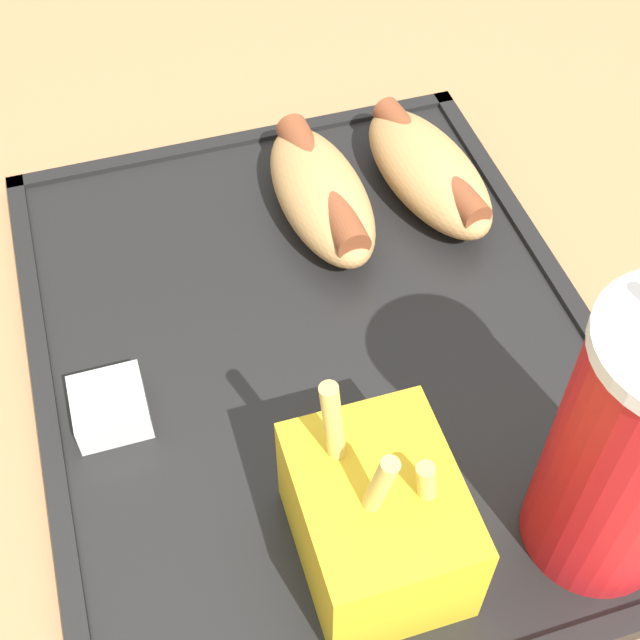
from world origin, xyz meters
TOP-DOWN VIEW (x-y plane):
  - dining_table at (0.00, 0.00)m, footprint 1.17×0.93m
  - food_tray at (-0.01, -0.03)m, footprint 0.43×0.34m
  - soda_cup at (0.15, 0.07)m, footprint 0.08×0.08m
  - hot_dog_far at (-0.12, 0.08)m, footprint 0.14×0.08m
  - hot_dog_near at (-0.12, 0.00)m, footprint 0.14×0.06m
  - fries_carton at (0.12, -0.05)m, footprint 0.10×0.08m
  - sauce_cup_mayo at (-0.00, -0.16)m, footprint 0.04×0.04m

SIDE VIEW (x-z plane):
  - dining_table at x=0.00m, z-range 0.00..0.71m
  - food_tray at x=-0.01m, z-range 0.71..0.72m
  - sauce_cup_mayo at x=0.00m, z-range 0.72..0.74m
  - hot_dog_far at x=-0.12m, z-range 0.72..0.76m
  - hot_dog_near at x=-0.12m, z-range 0.72..0.76m
  - fries_carton at x=0.12m, z-range 0.69..0.82m
  - soda_cup at x=0.15m, z-range 0.70..0.90m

